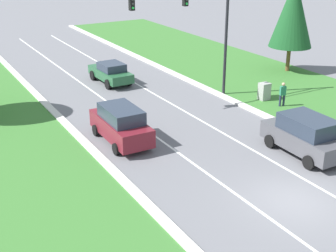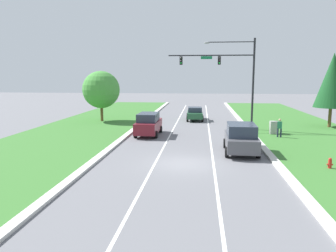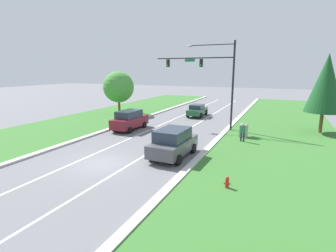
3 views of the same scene
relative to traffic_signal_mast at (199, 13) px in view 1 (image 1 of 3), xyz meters
The scene contains 11 objects.
ground_plane 14.97m from the traffic_signal_mast, 105.70° to the right, with size 160.00×160.00×0.00m, color slate.
curb_strip_left 17.24m from the traffic_signal_mast, 125.29° to the right, with size 0.50×90.00×0.15m.
lane_stripe_inner_left 15.52m from the traffic_signal_mast, 112.63° to the right, with size 0.14×81.00×0.01m.
lane_stripe_inner_right 14.63m from the traffic_signal_mast, 98.26° to the right, with size 0.14×81.00×0.01m.
traffic_signal_mast is the anchor object (origin of this frame).
graphite_suv 11.13m from the traffic_signal_mast, 89.56° to the right, with size 2.38×4.71×2.06m.
burgundy_suv 9.71m from the traffic_signal_mast, 152.99° to the right, with size 2.11×4.70×2.03m.
forest_sedan 9.12m from the traffic_signal_mast, 117.42° to the left, with size 2.10×4.56×1.61m.
utility_cabinet 7.01m from the traffic_signal_mast, 31.61° to the right, with size 0.70×0.60×1.25m.
pedestrian 7.58m from the traffic_signal_mast, 44.85° to the right, with size 0.43×0.32×1.69m.
conifer_near_right_tree 10.86m from the traffic_signal_mast, 12.44° to the left, with size 3.47×3.47×7.68m.
Camera 1 is at (-13.35, -12.27, 10.53)m, focal length 50.00 mm.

